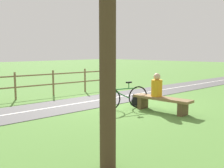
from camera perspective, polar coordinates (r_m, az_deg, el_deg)
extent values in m
plane|color=#548438|center=(10.21, 1.59, -3.87)|extent=(80.00, 80.00, 0.00)
cube|color=#565454|center=(8.72, -22.02, -6.27)|extent=(5.09, 36.06, 0.02)
cube|color=silver|center=(8.71, -22.02, -6.21)|extent=(2.70, 31.90, 0.00)
cube|color=brown|center=(8.64, 10.74, -3.08)|extent=(2.01, 0.46, 0.08)
cube|color=brown|center=(8.32, 15.10, -5.28)|extent=(0.16, 0.42, 0.40)
cube|color=brown|center=(9.11, 6.70, -4.01)|extent=(0.16, 0.42, 0.40)
cylinder|color=orange|center=(8.70, 9.67, -0.90)|extent=(0.36, 0.36, 0.55)
sphere|color=tan|center=(8.66, 9.72, 1.57)|extent=(0.23, 0.23, 0.23)
torus|color=black|center=(8.62, -0.37, -3.39)|extent=(0.29, 0.72, 0.75)
torus|color=black|center=(9.15, 5.67, -2.81)|extent=(0.29, 0.72, 0.75)
cylinder|color=#237038|center=(8.82, 2.75, -1.05)|extent=(0.34, 0.87, 0.04)
cylinder|color=#237038|center=(8.77, 1.83, -2.16)|extent=(0.26, 0.64, 0.35)
cylinder|color=#237038|center=(8.89, 3.66, -0.35)|extent=(0.03, 0.03, 0.20)
cube|color=black|center=(8.87, 3.67, 0.36)|extent=(0.14, 0.22, 0.05)
cube|color=black|center=(9.66, 5.27, -3.43)|extent=(0.40, 0.42, 0.37)
cube|color=black|center=(9.68, 4.39, -3.73)|extent=(0.17, 0.21, 0.17)
cylinder|color=brown|center=(13.74, -0.03, 1.32)|extent=(0.08, 0.08, 1.12)
cylinder|color=brown|center=(12.75, -5.87, 0.83)|extent=(0.08, 0.08, 1.12)
cylinder|color=brown|center=(11.91, -12.61, 0.25)|extent=(0.08, 0.08, 1.12)
cylinder|color=brown|center=(11.26, -20.25, -0.41)|extent=(0.08, 0.08, 1.12)
cylinder|color=#473323|center=(4.22, -0.96, 9.49)|extent=(0.27, 0.27, 4.25)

